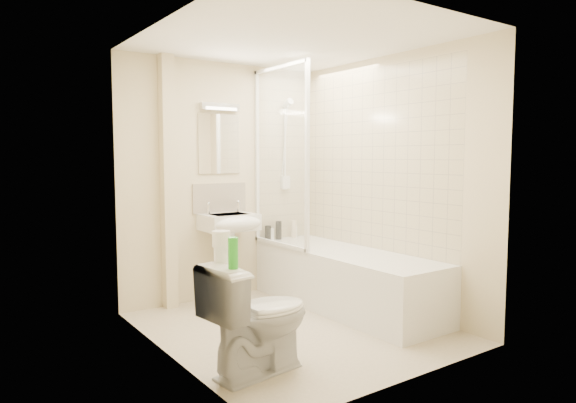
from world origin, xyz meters
TOP-DOWN VIEW (x-y plane):
  - floor at (0.00, 0.00)m, footprint 2.50×2.50m
  - wall_back at (0.00, 1.25)m, footprint 2.20×0.02m
  - wall_left at (-1.10, 0.00)m, footprint 0.02×2.50m
  - wall_right at (1.10, 0.00)m, footprint 0.02×2.50m
  - ceiling at (0.00, 0.00)m, footprint 2.20×2.50m
  - tile_back at (0.75, 1.24)m, footprint 0.70×0.01m
  - tile_right at (1.09, 0.20)m, footprint 0.01×2.10m
  - pipe_boxing at (-0.62, 1.19)m, footprint 0.12×0.12m
  - splashback at (-0.05, 1.24)m, footprint 0.60×0.02m
  - mirror at (-0.05, 1.24)m, footprint 0.46×0.01m
  - strip_light at (-0.05, 1.22)m, footprint 0.42×0.07m
  - bathtub at (0.75, 0.20)m, footprint 0.70×2.10m
  - shower_screen at (0.40, 0.80)m, footprint 0.04×0.92m
  - shower_fixture at (0.75, 1.19)m, footprint 0.10×0.16m
  - pedestal_sink at (-0.05, 1.01)m, footprint 0.52×0.48m
  - bottle_black_a at (0.49, 1.16)m, footprint 0.07×0.07m
  - bottle_white_a at (0.53, 1.16)m, footprint 0.06×0.06m
  - bottle_black_b at (0.63, 1.16)m, footprint 0.07×0.07m
  - bottle_cream at (0.83, 1.16)m, footprint 0.06×0.06m
  - bottle_white_b at (0.85, 1.16)m, footprint 0.05×0.05m
  - toilet at (-0.72, -0.59)m, footprint 0.61×0.85m
  - toilet_roll_lower at (-0.94, -0.49)m, footprint 0.11×0.11m
  - toilet_roll_upper at (-0.94, -0.49)m, footprint 0.12×0.12m
  - green_bottle at (-0.98, -0.72)m, footprint 0.06×0.06m

SIDE VIEW (x-z plane):
  - floor at x=0.00m, z-range 0.00..0.00m
  - bathtub at x=0.75m, z-range 0.01..0.56m
  - toilet at x=-0.72m, z-range 0.00..0.77m
  - bottle_white_a at x=0.53m, z-range 0.55..0.68m
  - bottle_white_b at x=0.85m, z-range 0.55..0.68m
  - bottle_black_a at x=0.49m, z-range 0.55..0.71m
  - bottle_cream at x=0.83m, z-range 0.55..0.74m
  - bottle_black_b at x=0.63m, z-range 0.55..0.75m
  - pedestal_sink at x=-0.05m, z-range 0.20..1.21m
  - toilet_roll_lower at x=-0.94m, z-range 0.77..0.87m
  - green_bottle at x=-0.98m, z-range 0.77..0.96m
  - toilet_roll_upper at x=-0.94m, z-range 0.87..0.97m
  - splashback at x=-0.05m, z-range 0.88..1.18m
  - wall_back at x=0.00m, z-range 0.00..2.40m
  - wall_left at x=-1.10m, z-range 0.00..2.40m
  - wall_right at x=1.10m, z-range 0.00..2.40m
  - pipe_boxing at x=-0.62m, z-range 0.00..2.40m
  - tile_back at x=0.75m, z-range 0.55..2.30m
  - tile_right at x=1.09m, z-range 0.55..2.30m
  - shower_screen at x=0.40m, z-range 0.55..2.35m
  - shower_fixture at x=0.75m, z-range 1.05..2.04m
  - mirror at x=-0.05m, z-range 1.28..1.88m
  - strip_light at x=-0.05m, z-range 1.92..1.98m
  - ceiling at x=0.00m, z-range 2.39..2.41m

